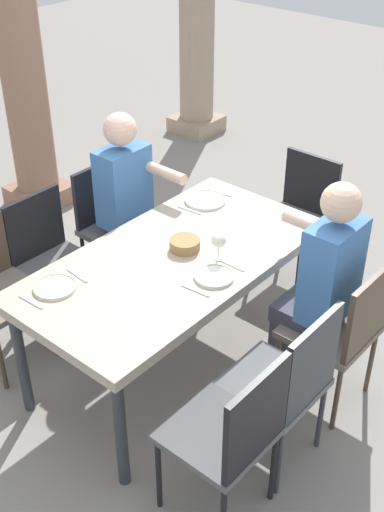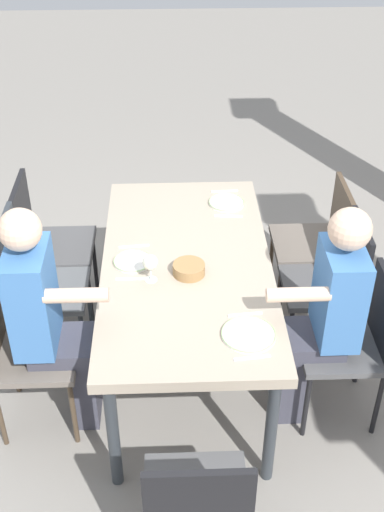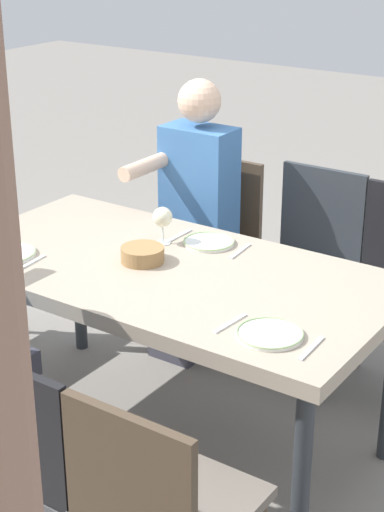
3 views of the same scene
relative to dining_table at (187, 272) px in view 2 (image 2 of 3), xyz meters
The scene contains 22 objects.
ground_plane 0.71m from the dining_table, ahead, with size 16.00×16.00×0.00m, color gray.
dining_table is the anchor object (origin of this frame).
chair_west_north 1.08m from the dining_table, 124.71° to the left, with size 0.44×0.44×0.87m.
chair_west_south 1.08m from the dining_table, 124.56° to the right, with size 0.44×0.44×0.94m.
chair_mid_north 0.92m from the dining_table, 101.64° to the left, with size 0.44×0.44×0.88m.
chair_mid_south 0.92m from the dining_table, 101.57° to the right, with size 0.44×0.44×0.95m.
chair_east_north 0.96m from the dining_table, 67.80° to the left, with size 0.44×0.44×0.88m.
chair_east_south 0.97m from the dining_table, 67.87° to the right, with size 0.44×0.44×0.91m.
chair_head_east 1.32m from the dining_table, ahead, with size 0.44×0.44×0.88m.
diner_woman_green 0.77m from the dining_table, 62.26° to the left, with size 0.34×0.49×1.30m.
diner_man_white 0.79m from the dining_table, 62.88° to the right, with size 0.34×0.49×1.33m.
plate_0 0.67m from the dining_table, 156.46° to the left, with size 0.22×0.22×0.02m.
fork_0 0.81m from the dining_table, 160.73° to the left, with size 0.02×0.17×0.01m, color silver.
spoon_0 0.54m from the dining_table, 149.98° to the left, with size 0.02×0.17×0.01m, color silver.
plate_1 0.30m from the dining_table, 91.97° to the right, with size 0.21×0.21×0.02m.
wine_glass_1 0.30m from the dining_table, 51.68° to the right, with size 0.08×0.08×0.16m.
fork_1 0.34m from the dining_table, 118.86° to the right, with size 0.02×0.17×0.01m, color silver.
spoon_1 0.33m from the dining_table, 64.25° to the right, with size 0.02×0.17×0.01m, color silver.
plate_2 0.66m from the dining_table, 24.38° to the left, with size 0.26×0.26×0.02m.
fork_2 0.53m from the dining_table, 31.17° to the left, with size 0.02×0.17×0.01m, color silver.
spoon_2 0.80m from the dining_table, 19.91° to the left, with size 0.02×0.17×0.01m, color silver.
bread_basket 0.14m from the dining_table, ahead, with size 0.17×0.17×0.06m, color #9E7547.
Camera 2 is at (2.89, -0.08, 2.86)m, focal length 46.25 mm.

